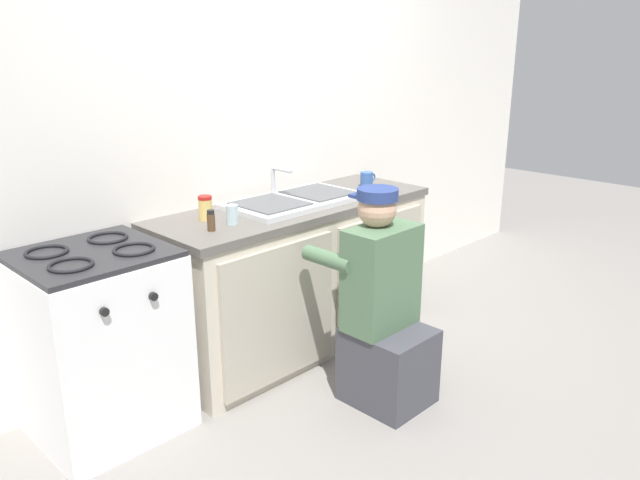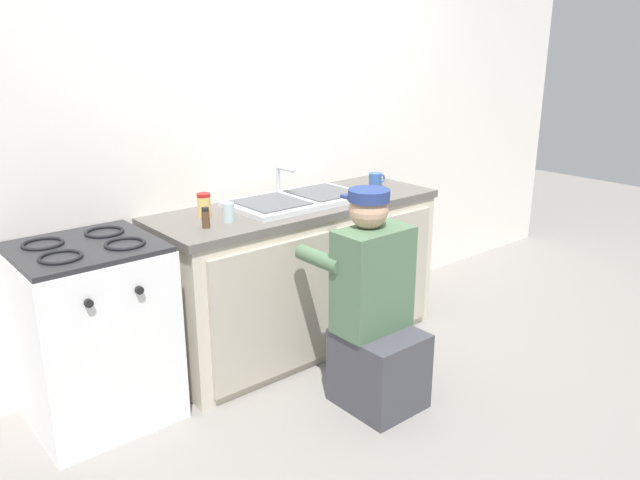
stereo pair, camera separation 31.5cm
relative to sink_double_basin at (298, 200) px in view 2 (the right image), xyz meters
name	(u,v)px [view 2 (the right image)]	position (x,y,z in m)	size (l,w,h in m)	color
ground_plane	(331,359)	(0.00, -0.30, -0.90)	(12.00, 12.00, 0.00)	gray
back_wall	(261,133)	(0.00, 0.35, 0.35)	(6.00, 0.10, 2.50)	silver
counter_cabinet	(300,278)	(0.00, -0.01, -0.48)	(1.71, 0.62, 0.84)	beige
countertop	(298,207)	(0.00, 0.00, -0.04)	(1.75, 0.62, 0.04)	#5B5651
sink_double_basin	(298,200)	(0.00, 0.00, 0.00)	(0.80, 0.44, 0.19)	silver
stove_range	(95,333)	(-1.24, 0.00, -0.46)	(0.64, 0.62, 0.90)	white
plumber_person	(375,318)	(-0.12, -0.77, -0.44)	(0.42, 0.61, 1.10)	#3F3F47
condiment_jar	(204,205)	(-0.57, 0.08, 0.05)	(0.07, 0.07, 0.13)	#DBB760
spice_bottle_pepper	(206,218)	(-0.66, -0.11, 0.03)	(0.04, 0.04, 0.10)	#513823
water_glass	(228,212)	(-0.52, -0.09, 0.03)	(0.06, 0.06, 0.10)	#ADC6CC
coffee_mug	(376,180)	(0.62, -0.01, 0.03)	(0.13, 0.08, 0.09)	#335699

